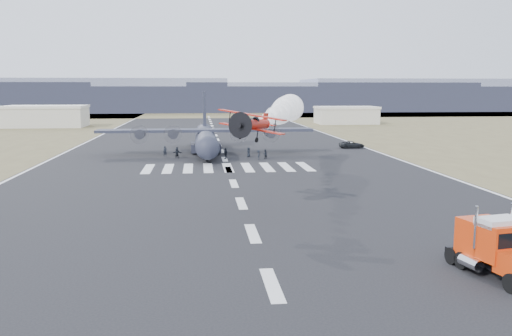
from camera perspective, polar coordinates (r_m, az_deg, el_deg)
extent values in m
plane|color=black|center=(34.01, 1.69, -12.19)|extent=(500.00, 500.00, 0.00)
cube|color=brown|center=(261.86, -5.13, 5.72)|extent=(500.00, 80.00, 0.00)
cube|color=slate|center=(297.81, -17.96, 7.30)|extent=(150.00, 50.00, 17.00)
cube|color=slate|center=(291.63, -5.25, 7.26)|extent=(150.00, 50.00, 13.00)
cube|color=slate|center=(299.71, 7.38, 7.44)|extent=(150.00, 50.00, 15.00)
cube|color=slate|center=(321.03, 18.84, 7.31)|extent=(150.00, 50.00, 17.00)
cube|color=#B1AE9D|center=(183.09, -21.23, 5.00)|extent=(24.00, 14.00, 6.00)
cube|color=beige|center=(182.95, -21.28, 6.03)|extent=(24.50, 14.50, 0.80)
cube|color=#B1AE9D|center=(188.63, 9.47, 5.41)|extent=(20.00, 12.00, 5.20)
cube|color=beige|center=(188.51, 9.49, 6.29)|extent=(20.50, 12.50, 0.80)
cube|color=black|center=(39.20, 23.10, -9.16)|extent=(2.52, 7.33, 0.27)
cube|color=red|center=(37.80, 24.50, -7.11)|extent=(2.98, 2.39, 2.34)
cube|color=silver|center=(37.74, 24.29, -5.21)|extent=(2.94, 2.18, 0.53)
cube|color=red|center=(39.28, 22.62, -6.92)|extent=(3.02, 2.59, 2.77)
cylinder|color=black|center=(35.85, 25.34, -10.93)|extent=(0.64, 1.23, 1.17)
cylinder|color=black|center=(39.08, 20.90, -9.09)|extent=(0.64, 1.23, 1.17)
cylinder|color=black|center=(40.59, 23.66, -8.60)|extent=(0.64, 1.23, 1.17)
cylinder|color=black|center=(39.88, 19.95, -8.69)|extent=(0.64, 1.23, 1.17)
cylinder|color=black|center=(41.36, 22.70, -8.23)|extent=(0.64, 1.23, 1.17)
cylinder|color=#B50C0F|center=(52.58, -0.20, 4.61)|extent=(2.43, 5.59, 0.99)
sphere|color=black|center=(52.78, -0.16, 5.04)|extent=(0.77, 0.77, 0.77)
cylinder|color=black|center=(49.98, -0.71, 4.41)|extent=(1.24, 0.93, 1.10)
cylinder|color=black|center=(49.60, -0.79, 4.38)|extent=(2.35, 0.68, 2.43)
cube|color=#B50C0F|center=(52.18, -0.28, 4.16)|extent=(6.63, 2.82, 1.01)
cube|color=#B50C0F|center=(51.77, -0.34, 5.59)|extent=(6.85, 2.87, 1.04)
cube|color=#B50C0F|center=(55.05, 0.24, 5.35)|extent=(0.37, 0.99, 1.10)
cube|color=#B50C0F|center=(55.08, 0.24, 4.78)|extent=(2.33, 1.33, 0.09)
cylinder|color=black|center=(51.98, -1.32, 3.10)|extent=(0.26, 0.50, 0.49)
cylinder|color=black|center=(51.68, 0.61, 3.07)|extent=(0.26, 0.50, 0.49)
sphere|color=white|center=(55.30, 0.28, 4.79)|extent=(0.77, 0.77, 0.77)
sphere|color=white|center=(57.91, 0.70, 4.99)|extent=(1.07, 1.07, 1.07)
sphere|color=white|center=(60.53, 1.08, 5.16)|extent=(1.36, 1.36, 1.36)
sphere|color=white|center=(63.14, 1.43, 5.33)|extent=(1.66, 1.66, 1.66)
sphere|color=white|center=(65.76, 1.75, 5.47)|extent=(1.95, 1.95, 1.95)
sphere|color=white|center=(68.39, 2.04, 5.61)|extent=(2.25, 2.25, 2.25)
sphere|color=white|center=(71.01, 2.32, 5.74)|extent=(2.54, 2.54, 2.54)
sphere|color=white|center=(73.64, 2.58, 5.86)|extent=(2.83, 2.83, 2.83)
sphere|color=white|center=(76.27, 2.81, 5.97)|extent=(3.13, 3.13, 3.13)
sphere|color=white|center=(78.90, 3.04, 6.07)|extent=(3.42, 3.42, 3.42)
sphere|color=white|center=(81.53, 3.25, 6.16)|extent=(3.72, 3.72, 3.72)
sphere|color=white|center=(84.16, 3.44, 6.25)|extent=(4.01, 4.01, 4.01)
sphere|color=white|center=(86.79, 3.62, 6.34)|extent=(4.31, 4.31, 4.31)
cylinder|color=#212432|center=(100.51, -5.30, 2.96)|extent=(4.04, 27.37, 3.91)
sphere|color=#212432|center=(86.90, -5.13, 2.12)|extent=(3.91, 3.91, 3.91)
cone|color=#212432|center=(114.13, -5.43, 3.60)|extent=(3.94, 5.88, 3.91)
cube|color=#212432|center=(99.38, -5.30, 3.97)|extent=(39.09, 4.29, 0.49)
cylinder|color=#212432|center=(99.41, -12.08, 3.54)|extent=(1.78, 3.72, 1.76)
cylinder|color=#3F3F44|center=(97.47, -12.19, 3.45)|extent=(3.32, 0.06, 3.32)
cylinder|color=#212432|center=(99.00, -8.69, 3.61)|extent=(1.78, 3.72, 1.76)
cylinder|color=#3F3F44|center=(97.05, -8.74, 3.52)|extent=(3.32, 0.06, 3.32)
cylinder|color=#212432|center=(99.21, -1.90, 3.71)|extent=(1.78, 3.72, 1.76)
cylinder|color=#3F3F44|center=(97.27, -1.81, 3.62)|extent=(3.32, 0.06, 3.32)
cylinder|color=#212432|center=(99.83, 1.46, 3.74)|extent=(1.78, 3.72, 1.76)
cylinder|color=#3F3F44|center=(97.90, 1.62, 3.65)|extent=(3.32, 0.06, 3.32)
cube|color=#212432|center=(111.88, -5.45, 6.01)|extent=(0.61, 4.40, 7.81)
cube|color=#212432|center=(112.61, -5.42, 3.94)|extent=(13.69, 3.00, 0.34)
cube|color=#212432|center=(101.61, -6.51, 2.17)|extent=(1.20, 5.87, 1.56)
cylinder|color=black|center=(101.67, -6.51, 1.87)|extent=(0.49, 1.08, 1.07)
cube|color=#212432|center=(101.69, -4.09, 2.21)|extent=(1.20, 5.87, 1.56)
cylinder|color=black|center=(101.74, -4.08, 1.91)|extent=(0.49, 1.08, 1.07)
cylinder|color=black|center=(90.06, -5.15, 0.99)|extent=(0.39, 0.88, 0.88)
imported|color=black|center=(111.36, 10.07, 2.45)|extent=(5.21, 2.60, 1.42)
imported|color=black|center=(97.39, -9.55, 1.75)|extent=(0.77, 0.69, 1.82)
imported|color=black|center=(97.24, -8.28, 1.72)|extent=(0.95, 0.86, 1.66)
imported|color=black|center=(91.63, 0.26, 1.39)|extent=(0.74, 1.14, 1.62)
imported|color=black|center=(92.77, -3.21, 1.54)|extent=(1.08, 1.22, 1.87)
imported|color=black|center=(95.42, -0.78, 1.69)|extent=(0.89, 0.98, 1.70)
imported|color=black|center=(94.51, -8.31, 1.56)|extent=(1.72, 1.11, 1.77)
imported|color=black|center=(97.41, -3.99, 1.82)|extent=(0.72, 0.79, 1.76)
imported|color=black|center=(92.97, 0.96, 1.48)|extent=(0.92, 0.79, 1.61)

